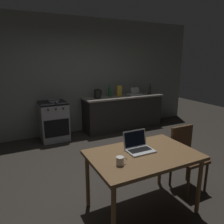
{
  "coord_description": "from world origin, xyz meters",
  "views": [
    {
      "loc": [
        -1.48,
        -2.74,
        1.84
      ],
      "look_at": [
        0.27,
        0.76,
        0.85
      ],
      "focal_mm": 34.06,
      "sensor_mm": 36.0,
      "label": 1
    }
  ],
  "objects_px": {
    "coffee_mug": "(120,161)",
    "bottle_b": "(109,91)",
    "dining_table": "(143,159)",
    "frying_pan": "(54,101)",
    "bottle": "(150,89)",
    "stove_oven": "(54,121)",
    "chair": "(186,153)",
    "dish_rack": "(135,93)",
    "electric_kettle": "(97,94)",
    "cereal_box": "(119,91)",
    "laptop": "(139,147)"
  },
  "relations": [
    {
      "from": "coffee_mug",
      "to": "bottle_b",
      "type": "bearing_deg",
      "value": 65.88
    },
    {
      "from": "dining_table",
      "to": "frying_pan",
      "type": "bearing_deg",
      "value": 98.25
    },
    {
      "from": "bottle",
      "to": "bottle_b",
      "type": "relative_size",
      "value": 0.94
    },
    {
      "from": "stove_oven",
      "to": "chair",
      "type": "distance_m",
      "value": 3.06
    },
    {
      "from": "chair",
      "to": "dish_rack",
      "type": "height_order",
      "value": "dish_rack"
    },
    {
      "from": "stove_oven",
      "to": "electric_kettle",
      "type": "distance_m",
      "value": 1.23
    },
    {
      "from": "stove_oven",
      "to": "bottle_b",
      "type": "bearing_deg",
      "value": 3.21
    },
    {
      "from": "electric_kettle",
      "to": "dining_table",
      "type": "bearing_deg",
      "value": -102.53
    },
    {
      "from": "electric_kettle",
      "to": "cereal_box",
      "type": "height_order",
      "value": "cereal_box"
    },
    {
      "from": "dish_rack",
      "to": "bottle_b",
      "type": "relative_size",
      "value": 1.16
    },
    {
      "from": "cereal_box",
      "to": "bottle",
      "type": "bearing_deg",
      "value": -4.32
    },
    {
      "from": "dish_rack",
      "to": "bottle",
      "type": "bearing_deg",
      "value": -6.23
    },
    {
      "from": "cereal_box",
      "to": "frying_pan",
      "type": "bearing_deg",
      "value": -178.34
    },
    {
      "from": "stove_oven",
      "to": "cereal_box",
      "type": "distance_m",
      "value": 1.82
    },
    {
      "from": "coffee_mug",
      "to": "cereal_box",
      "type": "bearing_deg",
      "value": 61.65
    },
    {
      "from": "laptop",
      "to": "frying_pan",
      "type": "height_order",
      "value": "laptop"
    },
    {
      "from": "frying_pan",
      "to": "cereal_box",
      "type": "bearing_deg",
      "value": 1.66
    },
    {
      "from": "cereal_box",
      "to": "bottle_b",
      "type": "distance_m",
      "value": 0.26
    },
    {
      "from": "stove_oven",
      "to": "electric_kettle",
      "type": "bearing_deg",
      "value": 0.13
    },
    {
      "from": "laptop",
      "to": "electric_kettle",
      "type": "bearing_deg",
      "value": 81.16
    },
    {
      "from": "dining_table",
      "to": "bottle",
      "type": "height_order",
      "value": "bottle"
    },
    {
      "from": "coffee_mug",
      "to": "laptop",
      "type": "bearing_deg",
      "value": 30.57
    },
    {
      "from": "chair",
      "to": "cereal_box",
      "type": "distance_m",
      "value": 2.87
    },
    {
      "from": "frying_pan",
      "to": "dish_rack",
      "type": "relative_size",
      "value": 1.22
    },
    {
      "from": "chair",
      "to": "bottle",
      "type": "distance_m",
      "value": 3.08
    },
    {
      "from": "coffee_mug",
      "to": "bottle_b",
      "type": "xyz_separation_m",
      "value": [
        1.4,
        3.12,
        0.22
      ]
    },
    {
      "from": "bottle_b",
      "to": "electric_kettle",
      "type": "bearing_deg",
      "value": -167.87
    },
    {
      "from": "laptop",
      "to": "coffee_mug",
      "type": "bearing_deg",
      "value": -145.32
    },
    {
      "from": "stove_oven",
      "to": "coffee_mug",
      "type": "height_order",
      "value": "stove_oven"
    },
    {
      "from": "bottle",
      "to": "cereal_box",
      "type": "height_order",
      "value": "same"
    },
    {
      "from": "electric_kettle",
      "to": "dish_rack",
      "type": "relative_size",
      "value": 0.67
    },
    {
      "from": "stove_oven",
      "to": "bottle_b",
      "type": "relative_size",
      "value": 3.01
    },
    {
      "from": "bottle",
      "to": "dish_rack",
      "type": "bearing_deg",
      "value": 173.77
    },
    {
      "from": "stove_oven",
      "to": "laptop",
      "type": "xyz_separation_m",
      "value": [
        0.45,
        -2.82,
        0.36
      ]
    },
    {
      "from": "chair",
      "to": "laptop",
      "type": "height_order",
      "value": "laptop"
    },
    {
      "from": "laptop",
      "to": "bottle_b",
      "type": "bearing_deg",
      "value": 74.71
    },
    {
      "from": "frying_pan",
      "to": "cereal_box",
      "type": "distance_m",
      "value": 1.7
    },
    {
      "from": "electric_kettle",
      "to": "frying_pan",
      "type": "distance_m",
      "value": 1.07
    },
    {
      "from": "cereal_box",
      "to": "dish_rack",
      "type": "height_order",
      "value": "cereal_box"
    },
    {
      "from": "laptop",
      "to": "electric_kettle",
      "type": "relative_size",
      "value": 1.4
    },
    {
      "from": "stove_oven",
      "to": "frying_pan",
      "type": "height_order",
      "value": "frying_pan"
    },
    {
      "from": "dining_table",
      "to": "coffee_mug",
      "type": "xyz_separation_m",
      "value": [
        -0.38,
        -0.12,
        0.12
      ]
    },
    {
      "from": "laptop",
      "to": "cereal_box",
      "type": "relative_size",
      "value": 1.16
    },
    {
      "from": "stove_oven",
      "to": "frying_pan",
      "type": "bearing_deg",
      "value": -39.3
    },
    {
      "from": "laptop",
      "to": "bottle",
      "type": "xyz_separation_m",
      "value": [
        2.2,
        2.77,
        0.21
      ]
    },
    {
      "from": "cereal_box",
      "to": "stove_oven",
      "type": "bearing_deg",
      "value": -179.25
    },
    {
      "from": "chair",
      "to": "electric_kettle",
      "type": "relative_size",
      "value": 3.91
    },
    {
      "from": "electric_kettle",
      "to": "bottle",
      "type": "distance_m",
      "value": 1.55
    },
    {
      "from": "chair",
      "to": "cereal_box",
      "type": "relative_size",
      "value": 3.25
    },
    {
      "from": "chair",
      "to": "laptop",
      "type": "bearing_deg",
      "value": -166.8
    }
  ]
}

